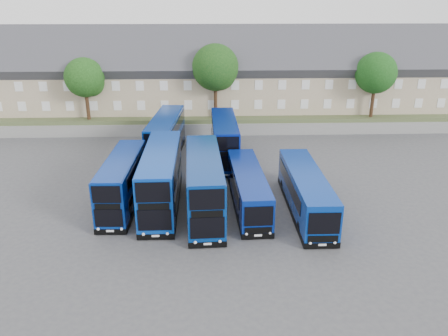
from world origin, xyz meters
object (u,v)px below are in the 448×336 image
dd_front_mid (161,179)px  coach_east_a (248,189)px  dd_front_left (123,183)px  tree_west (86,79)px  tree_far (401,64)px  tree_mid (216,69)px  tree_east (377,74)px

dd_front_mid → coach_east_a: dd_front_mid is taller
dd_front_left → dd_front_mid: 3.22m
tree_west → tree_far: bearing=9.5°
dd_front_mid → tree_west: size_ratio=1.55×
tree_west → dd_front_left: bearing=-69.6°
tree_west → tree_mid: size_ratio=0.83×
dd_front_mid → tree_east: tree_east is taller
tree_west → tree_mid: tree_mid is taller
dd_front_left → tree_east: tree_east is taller
tree_far → dd_front_mid: bearing=-137.9°
tree_east → tree_far: bearing=49.4°
tree_west → tree_mid: bearing=1.8°
dd_front_mid → tree_west: 24.18m
dd_front_left → tree_west: 22.89m
coach_east_a → tree_mid: 23.00m
dd_front_mid → tree_mid: 22.82m
coach_east_a → tree_west: (-18.11, 21.45, 5.54)m
dd_front_mid → coach_east_a: (7.11, -0.44, -0.80)m
tree_far → tree_east: bearing=-130.6°
tree_east → tree_far: size_ratio=0.94×
dd_front_left → tree_far: tree_far is taller
dd_front_mid → tree_far: (31.00, 28.01, 5.42)m
tree_far → coach_east_a: bearing=-130.0°
dd_front_mid → tree_far: 42.13m
tree_far → tree_mid: bearing=-166.0°
dd_front_left → tree_east: (28.20, 20.92, 5.38)m
dd_front_left → tree_east: bearing=38.1°
dd_front_mid → tree_far: tree_far is taller
tree_west → tree_east: tree_east is taller
coach_east_a → tree_west: bearing=127.6°
tree_east → dd_front_mid: bearing=-140.0°
dd_front_left → coach_east_a: size_ratio=0.91×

